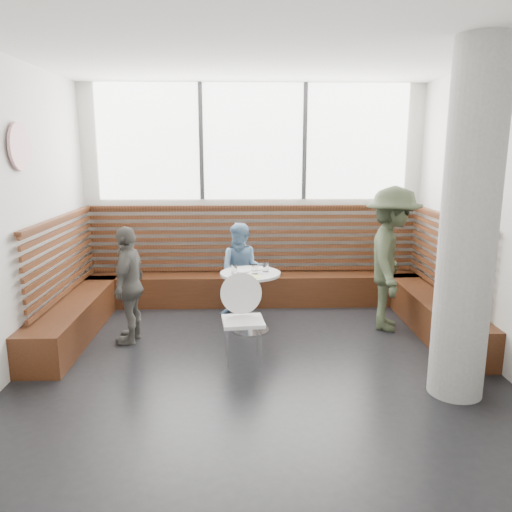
{
  "coord_description": "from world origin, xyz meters",
  "views": [
    {
      "loc": [
        -0.17,
        -4.93,
        2.28
      ],
      "look_at": [
        0.0,
        1.0,
        1.0
      ],
      "focal_mm": 35.0,
      "sensor_mm": 36.0,
      "label": 1
    }
  ],
  "objects_px": {
    "child_back": "(242,271)",
    "child_left": "(129,285)",
    "cafe_table": "(250,289)",
    "adult_man": "(391,259)",
    "concrete_column": "(469,227)",
    "cafe_chair": "(243,311)"
  },
  "relations": [
    {
      "from": "child_back",
      "to": "child_left",
      "type": "height_order",
      "value": "child_left"
    },
    {
      "from": "child_back",
      "to": "cafe_table",
      "type": "bearing_deg",
      "value": -75.1
    },
    {
      "from": "cafe_table",
      "to": "adult_man",
      "type": "height_order",
      "value": "adult_man"
    },
    {
      "from": "concrete_column",
      "to": "cafe_chair",
      "type": "bearing_deg",
      "value": 157.84
    },
    {
      "from": "cafe_table",
      "to": "child_left",
      "type": "bearing_deg",
      "value": -169.1
    },
    {
      "from": "child_left",
      "to": "cafe_table",
      "type": "bearing_deg",
      "value": 106.84
    },
    {
      "from": "concrete_column",
      "to": "adult_man",
      "type": "xyz_separation_m",
      "value": [
        -0.13,
        1.77,
        -0.68
      ]
    },
    {
      "from": "cafe_table",
      "to": "child_left",
      "type": "height_order",
      "value": "child_left"
    },
    {
      "from": "cafe_chair",
      "to": "child_back",
      "type": "relative_size",
      "value": 0.73
    },
    {
      "from": "cafe_chair",
      "to": "child_left",
      "type": "height_order",
      "value": "child_left"
    },
    {
      "from": "cafe_chair",
      "to": "adult_man",
      "type": "xyz_separation_m",
      "value": [
        1.88,
        0.94,
        0.36
      ]
    },
    {
      "from": "child_left",
      "to": "child_back",
      "type": "bearing_deg",
      "value": 128.29
    },
    {
      "from": "cafe_chair",
      "to": "child_back",
      "type": "distance_m",
      "value": 1.44
    },
    {
      "from": "adult_man",
      "to": "child_back",
      "type": "relative_size",
      "value": 1.4
    },
    {
      "from": "concrete_column",
      "to": "child_back",
      "type": "xyz_separation_m",
      "value": [
        -2.02,
        2.26,
        -0.95
      ]
    },
    {
      "from": "cafe_table",
      "to": "cafe_chair",
      "type": "xyz_separation_m",
      "value": [
        -0.1,
        -0.87,
        0.01
      ]
    },
    {
      "from": "cafe_table",
      "to": "cafe_chair",
      "type": "height_order",
      "value": "cafe_chair"
    },
    {
      "from": "child_left",
      "to": "concrete_column",
      "type": "bearing_deg",
      "value": 73.16
    },
    {
      "from": "concrete_column",
      "to": "child_back",
      "type": "distance_m",
      "value": 3.18
    },
    {
      "from": "child_back",
      "to": "concrete_column",
      "type": "bearing_deg",
      "value": -43.34
    },
    {
      "from": "concrete_column",
      "to": "adult_man",
      "type": "height_order",
      "value": "concrete_column"
    },
    {
      "from": "adult_man",
      "to": "child_back",
      "type": "xyz_separation_m",
      "value": [
        -1.88,
        0.5,
        -0.26
      ]
    }
  ]
}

